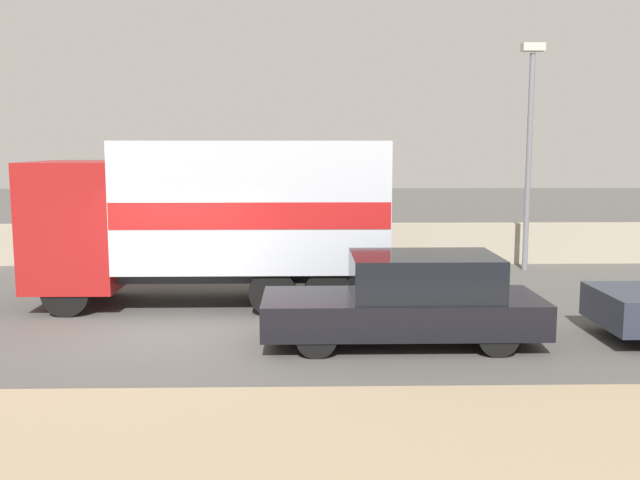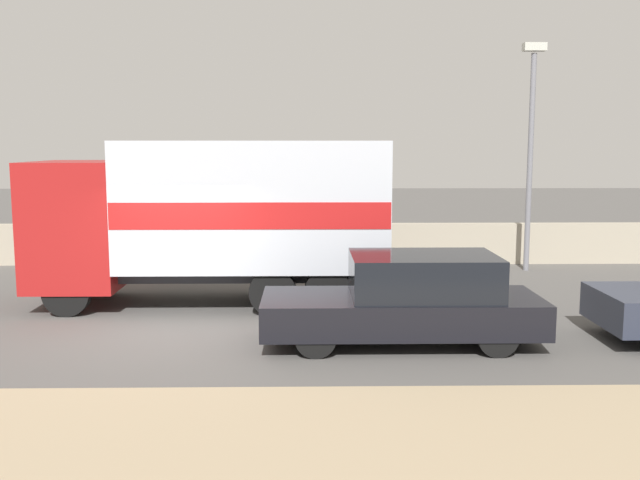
# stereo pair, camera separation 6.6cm
# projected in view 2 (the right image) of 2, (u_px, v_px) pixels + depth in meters

# --- Properties ---
(ground_plane) EXTENTS (80.00, 80.00, 0.00)m
(ground_plane) POSITION_uv_depth(u_px,v_px,m) (174.00, 326.00, 12.84)
(ground_plane) COLOR #514F4C
(dirt_shoulder_foreground) EXTENTS (60.00, 4.16, 0.04)m
(dirt_shoulder_foreground) POSITION_uv_depth(u_px,v_px,m) (77.00, 457.00, 7.44)
(dirt_shoulder_foreground) COLOR #9E896B
(dirt_shoulder_foreground) RESTS_ON ground_plane
(stone_wall_backdrop) EXTENTS (60.00, 0.35, 1.11)m
(stone_wall_backdrop) POSITION_uv_depth(u_px,v_px,m) (219.00, 244.00, 19.45)
(stone_wall_backdrop) COLOR #A39984
(stone_wall_backdrop) RESTS_ON ground_plane
(street_lamp) EXTENTS (0.56, 0.28, 5.77)m
(street_lamp) POSITION_uv_depth(u_px,v_px,m) (531.00, 138.00, 18.11)
(street_lamp) COLOR slate
(street_lamp) RESTS_ON ground_plane
(box_truck) EXTENTS (7.08, 2.46, 3.33)m
(box_truck) POSITION_uv_depth(u_px,v_px,m) (219.00, 213.00, 14.46)
(box_truck) COLOR maroon
(box_truck) RESTS_ON ground_plane
(car_hatchback) EXTENTS (4.54, 1.73, 1.49)m
(car_hatchback) POSITION_uv_depth(u_px,v_px,m) (409.00, 300.00, 11.65)
(car_hatchback) COLOR black
(car_hatchback) RESTS_ON ground_plane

